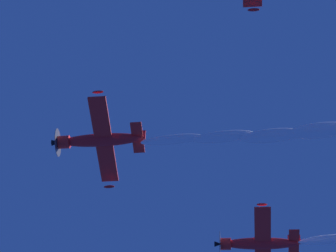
# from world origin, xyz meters

# --- Properties ---
(airplane_lead) EXTENTS (9.46, 8.63, 2.97)m
(airplane_lead) POSITION_xyz_m (-1.34, -0.79, 57.73)
(airplane_lead) COLOR red
(airplane_right_wingman) EXTENTS (9.50, 8.66, 2.82)m
(airplane_right_wingman) POSITION_xyz_m (-19.73, 6.74, 58.05)
(airplane_right_wingman) COLOR red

